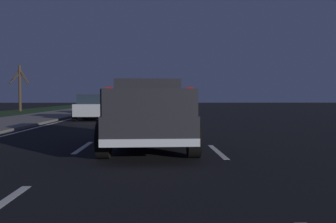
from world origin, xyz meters
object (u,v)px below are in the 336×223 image
object	(u,v)px
pickup_truck	(148,113)
sedan_black	(108,105)
sedan_silver	(94,107)
bare_tree_far	(20,87)

from	to	relation	value
pickup_truck	sedan_black	distance (m)	19.44
sedan_silver	bare_tree_far	world-z (taller)	bare_tree_far
sedan_black	bare_tree_far	world-z (taller)	bare_tree_far
pickup_truck	sedan_silver	bearing A→B (deg)	16.00
pickup_truck	bare_tree_far	size ratio (longest dim) A/B	1.20
sedan_silver	bare_tree_far	bearing A→B (deg)	33.89
pickup_truck	sedan_black	xyz separation A→B (m)	(19.11, 3.57, -0.13)
pickup_truck	bare_tree_far	distance (m)	29.92
pickup_truck	sedan_silver	world-z (taller)	pickup_truck
pickup_truck	sedan_silver	distance (m)	12.78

